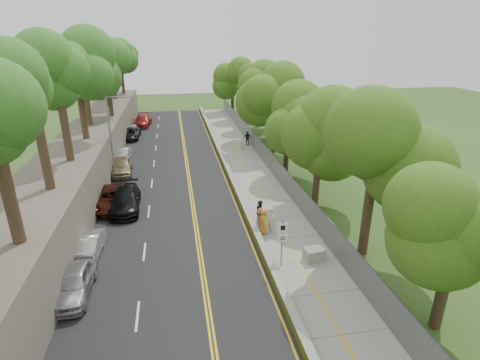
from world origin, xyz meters
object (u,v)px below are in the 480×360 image
Objects in this scene: car_1 at (87,248)px; construction_barrel at (240,145)px; car_0 at (74,282)px; streetlight at (113,132)px; signpost at (282,237)px; car_2 at (113,198)px; person_far at (248,138)px; concrete_block at (314,254)px; painter_0 at (263,221)px.

construction_barrel is at bearing 61.55° from car_1.
car_0 reaches higher than construction_barrel.
streetlight reaches higher than signpost.
car_2 is 21.27m from person_far.
car_2 reaches higher than concrete_block.
painter_0 is at bearing 23.16° from car_0.
concrete_block is 16.73m from car_2.
construction_barrel is 1.87m from person_far.
concrete_block is (0.20, -24.66, -0.08)m from construction_barrel.
painter_0 is at bearing -95.86° from construction_barrel.
person_far reaches higher than car_1.
streetlight is 22.06m from concrete_block.
construction_barrel is 0.17× the size of car_2.
car_2 is at bearing 142.31° from concrete_block.
streetlight is at bearing 92.86° from car_2.
car_2 is (-13.23, 10.23, 0.35)m from concrete_block.
painter_0 reaches higher than car_2.
car_1 is (-13.80, 2.72, 0.28)m from concrete_block.
signpost reaches higher than person_far.
construction_barrel is (1.95, 24.87, -1.44)m from signpost.
construction_barrel is at bearing 62.94° from car_0.
car_0 is 1.11× the size of car_1.
concrete_block is 14.07m from car_1.
streetlight is at bearing 92.77° from car_1.
painter_0 is (11.46, 4.67, 0.18)m from car_0.
signpost is 11.72m from car_0.
concrete_block is 0.25× the size of car_0.
person_far is (14.23, 15.81, 0.16)m from car_2.
streetlight is 17.71m from person_far.
person_far reaches higher than concrete_block.
painter_0 reaches higher than construction_barrel.
concrete_block is (2.15, 0.21, -1.53)m from signpost.
painter_0 is at bearing 8.77° from car_1.
concrete_block is 0.28× the size of car_1.
car_0 is at bearing -93.78° from car_2.
car_0 is 12.38m from painter_0.
signpost is 1.73× the size of person_far.
car_2 reaches higher than construction_barrel.
painter_0 is at bearing 92.70° from signpost.
streetlight is 4.24× the size of painter_0.
concrete_block is 13.83m from car_0.
signpost is 26.45m from person_far.
streetlight is at bearing 31.22° from painter_0.
construction_barrel is 25.82m from car_1.
streetlight is at bearing 90.54° from car_0.
car_1 is at bearing 168.86° from concrete_block.
streetlight is 20.72m from signpost.
person_far is at bearing -18.38° from painter_0.
car_1 is 27.62m from person_far.
construction_barrel is at bearing 47.06° from car_2.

